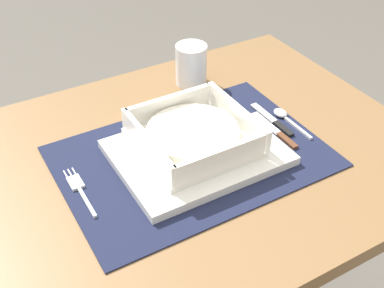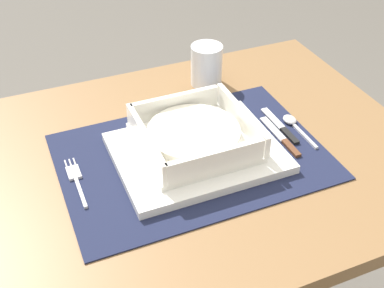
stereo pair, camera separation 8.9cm
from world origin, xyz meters
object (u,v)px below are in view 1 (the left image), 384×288
object	(u,v)px
fork	(79,188)
butter_knife	(274,121)
dining_table	(192,203)
porridge_bowl	(195,135)
bread_knife	(276,132)
drinking_glass	(191,67)
spoon	(284,116)

from	to	relation	value
fork	butter_knife	bearing A→B (deg)	-4.97
dining_table	porridge_bowl	bearing A→B (deg)	-20.00
porridge_bowl	bread_knife	world-z (taller)	porridge_bowl
porridge_bowl	drinking_glass	xyz separation A→B (m)	(0.12, 0.22, 0.00)
dining_table	spoon	world-z (taller)	spoon
porridge_bowl	fork	size ratio (longest dim) A/B	1.49
dining_table	porridge_bowl	distance (m)	0.17
dining_table	drinking_glass	size ratio (longest dim) A/B	9.40
porridge_bowl	butter_knife	xyz separation A→B (m)	(0.18, -0.00, -0.03)
porridge_bowl	dining_table	bearing A→B (deg)	160.00
porridge_bowl	butter_knife	bearing A→B (deg)	-0.36
butter_knife	drinking_glass	world-z (taller)	drinking_glass
spoon	bread_knife	bearing A→B (deg)	-142.80
dining_table	spoon	bearing A→B (deg)	0.21
dining_table	drinking_glass	bearing A→B (deg)	60.62
porridge_bowl	bread_knife	size ratio (longest dim) A/B	1.45
butter_knife	dining_table	bearing A→B (deg)	175.16
dining_table	butter_knife	bearing A→B (deg)	-0.74
bread_knife	porridge_bowl	bearing A→B (deg)	171.30
spoon	bread_knife	world-z (taller)	spoon
fork	butter_knife	size ratio (longest dim) A/B	1.04
dining_table	butter_knife	size ratio (longest dim) A/B	6.73
porridge_bowl	fork	xyz separation A→B (m)	(-0.22, 0.01, -0.03)
spoon	drinking_glass	bearing A→B (deg)	112.80
dining_table	spoon	xyz separation A→B (m)	(0.21, 0.00, 0.14)
fork	porridge_bowl	bearing A→B (deg)	-5.72
dining_table	bread_knife	distance (m)	0.22
bread_knife	fork	bearing A→B (deg)	176.18
fork	drinking_glass	world-z (taller)	drinking_glass
porridge_bowl	spoon	xyz separation A→B (m)	(0.21, 0.00, -0.03)
butter_knife	fork	bearing A→B (deg)	174.63
bread_knife	drinking_glass	xyz separation A→B (m)	(-0.05, 0.25, 0.03)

